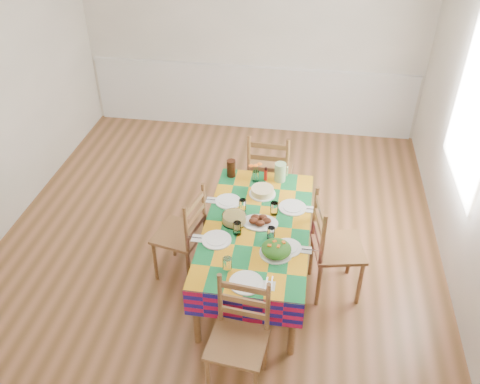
% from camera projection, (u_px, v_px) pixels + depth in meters
% --- Properties ---
extents(room, '(4.58, 5.08, 2.78)m').
position_uv_depth(room, '(215.00, 124.00, 4.52)').
color(room, brown).
rests_on(room, ground).
extents(wainscot, '(4.41, 0.06, 0.92)m').
position_uv_depth(wainscot, '(251.00, 96.00, 7.02)').
color(wainscot, white).
rests_on(wainscot, room).
extents(window_right, '(0.00, 1.40, 1.40)m').
position_uv_depth(window_right, '(474.00, 111.00, 4.40)').
color(window_right, white).
rests_on(window_right, room).
extents(dining_table, '(0.92, 1.71, 0.67)m').
position_uv_depth(dining_table, '(257.00, 231.00, 4.49)').
color(dining_table, brown).
rests_on(dining_table, room).
extents(setting_near_head, '(0.42, 0.28, 0.13)m').
position_uv_depth(setting_near_head, '(240.00, 276.00, 3.90)').
color(setting_near_head, white).
rests_on(setting_near_head, dining_table).
extents(setting_left_near, '(0.46, 0.27, 0.12)m').
position_uv_depth(setting_left_near, '(223.00, 236.00, 4.29)').
color(setting_left_near, white).
rests_on(setting_left_near, dining_table).
extents(setting_left_far, '(0.44, 0.26, 0.12)m').
position_uv_depth(setting_left_far, '(233.00, 203.00, 4.67)').
color(setting_left_far, white).
rests_on(setting_left_far, dining_table).
extents(setting_right_near, '(0.44, 0.26, 0.11)m').
position_uv_depth(setting_right_near, '(282.00, 242.00, 4.22)').
color(setting_right_near, white).
rests_on(setting_right_near, dining_table).
extents(setting_right_far, '(0.48, 0.27, 0.12)m').
position_uv_depth(setting_right_far, '(287.00, 208.00, 4.60)').
color(setting_right_far, white).
rests_on(setting_right_far, dining_table).
extents(meat_platter, '(0.33, 0.23, 0.06)m').
position_uv_depth(meat_platter, '(260.00, 221.00, 4.45)').
color(meat_platter, white).
rests_on(meat_platter, dining_table).
extents(salad_platter, '(0.27, 0.27, 0.12)m').
position_uv_depth(salad_platter, '(276.00, 249.00, 4.12)').
color(salad_platter, white).
rests_on(salad_platter, dining_table).
extents(pasta_bowl, '(0.22, 0.22, 0.08)m').
position_uv_depth(pasta_bowl, '(234.00, 219.00, 4.45)').
color(pasta_bowl, white).
rests_on(pasta_bowl, dining_table).
extents(cake, '(0.25, 0.25, 0.07)m').
position_uv_depth(cake, '(262.00, 191.00, 4.80)').
color(cake, white).
rests_on(cake, dining_table).
extents(serving_utensils, '(0.11, 0.25, 0.01)m').
position_uv_depth(serving_utensils, '(271.00, 233.00, 4.35)').
color(serving_utensils, black).
rests_on(serving_utensils, dining_table).
extents(flower_vase, '(0.13, 0.11, 0.21)m').
position_uv_depth(flower_vase, '(256.00, 174.00, 4.95)').
color(flower_vase, white).
rests_on(flower_vase, dining_table).
extents(hot_sauce, '(0.03, 0.03, 0.14)m').
position_uv_depth(hot_sauce, '(266.00, 174.00, 4.98)').
color(hot_sauce, red).
rests_on(hot_sauce, dining_table).
extents(green_pitcher, '(0.11, 0.11, 0.19)m').
position_uv_depth(green_pitcher, '(280.00, 172.00, 4.96)').
color(green_pitcher, '#9BC88D').
rests_on(green_pitcher, dining_table).
extents(tea_pitcher, '(0.09, 0.09, 0.18)m').
position_uv_depth(tea_pitcher, '(231.00, 168.00, 5.03)').
color(tea_pitcher, black).
rests_on(tea_pitcher, dining_table).
extents(name_card, '(0.07, 0.02, 0.02)m').
position_uv_depth(name_card, '(242.00, 292.00, 3.79)').
color(name_card, white).
rests_on(name_card, dining_table).
extents(chair_near, '(0.46, 0.44, 0.94)m').
position_uv_depth(chair_near, '(239.00, 339.00, 3.70)').
color(chair_near, brown).
rests_on(chair_near, room).
extents(chair_far, '(0.47, 0.45, 1.03)m').
position_uv_depth(chair_far, '(269.00, 174.00, 5.40)').
color(chair_far, brown).
rests_on(chair_far, room).
extents(chair_left, '(0.49, 0.50, 0.96)m').
position_uv_depth(chair_left, '(183.00, 235.00, 4.63)').
color(chair_left, brown).
rests_on(chair_left, room).
extents(chair_right, '(0.51, 0.52, 1.02)m').
position_uv_depth(chair_right, '(333.00, 248.00, 4.45)').
color(chair_right, brown).
rests_on(chair_right, room).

